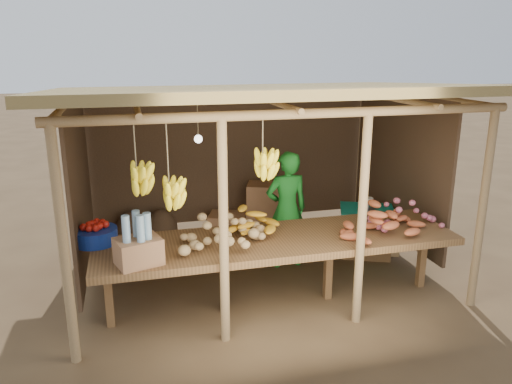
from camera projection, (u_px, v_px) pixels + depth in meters
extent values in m
plane|color=brown|center=(256.00, 269.00, 6.49)|extent=(60.00, 60.00, 0.00)
cylinder|color=#98774E|center=(64.00, 250.00, 4.29)|extent=(0.09, 0.09, 2.20)
cylinder|color=#98774E|center=(482.00, 211.00, 5.30)|extent=(0.09, 0.09, 2.20)
cylinder|color=#98774E|center=(87.00, 171.00, 7.08)|extent=(0.09, 0.09, 2.20)
cylinder|color=#98774E|center=(358.00, 155.00, 8.09)|extent=(0.09, 0.09, 2.20)
cylinder|color=#98774E|center=(224.00, 235.00, 4.63)|extent=(0.09, 0.09, 2.20)
cylinder|color=#98774E|center=(362.00, 222.00, 4.97)|extent=(0.09, 0.09, 2.20)
cylinder|color=#98774E|center=(298.00, 114.00, 4.49)|extent=(4.40, 0.09, 0.09)
cylinder|color=#98774E|center=(230.00, 89.00, 7.28)|extent=(4.40, 0.09, 0.09)
cube|color=olive|center=(256.00, 91.00, 5.86)|extent=(4.70, 3.50, 0.28)
cube|color=#4C3523|center=(231.00, 156.00, 7.54)|extent=(4.20, 0.04, 1.98)
cube|color=#4C3523|center=(80.00, 187.00, 5.84)|extent=(0.04, 2.40, 1.98)
cube|color=#4C3523|center=(399.00, 166.00, 6.85)|extent=(0.04, 2.40, 1.98)
cube|color=brown|center=(278.00, 241.00, 5.40)|extent=(3.90, 1.05, 0.08)
cube|color=brown|center=(109.00, 294.00, 5.08)|extent=(0.08, 0.08, 0.72)
cube|color=brown|center=(224.00, 281.00, 5.37)|extent=(0.08, 0.08, 0.72)
cube|color=brown|center=(328.00, 269.00, 5.66)|extent=(0.08, 0.08, 0.72)
cube|color=brown|center=(422.00, 258.00, 5.95)|extent=(0.08, 0.08, 0.72)
cylinder|color=navy|center=(95.00, 236.00, 5.22)|extent=(0.46, 0.46, 0.16)
cube|color=#9D6B46|center=(138.00, 251.00, 4.70)|extent=(0.48, 0.43, 0.26)
imported|color=#197321|center=(287.00, 210.00, 6.43)|extent=(0.58, 0.39, 1.54)
cube|color=brown|center=(366.00, 233.00, 6.92)|extent=(0.81, 0.75, 0.60)
cube|color=#0C8677|center=(367.00, 211.00, 6.83)|extent=(0.90, 0.84, 0.06)
cube|color=#9D6B46|center=(265.00, 224.00, 7.48)|extent=(0.63, 0.57, 0.42)
cube|color=#9D6B46|center=(265.00, 198.00, 7.36)|extent=(0.63, 0.57, 0.42)
cube|color=#9D6B46|center=(228.00, 228.00, 7.34)|extent=(0.63, 0.57, 0.42)
ellipsoid|color=#4C3523|center=(132.00, 229.00, 7.16)|extent=(0.47, 0.47, 0.63)
ellipsoid|color=#4C3523|center=(162.00, 226.00, 7.27)|extent=(0.47, 0.47, 0.63)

